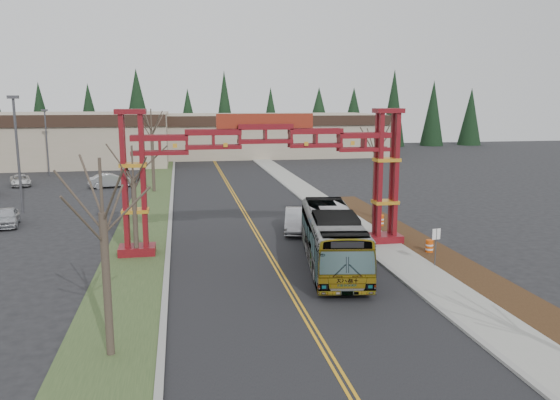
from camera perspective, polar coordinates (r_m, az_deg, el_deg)
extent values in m
plane|color=black|center=(18.86, 7.54, -19.63)|extent=(200.00, 200.00, 0.00)
cube|color=black|center=(41.89, -3.00, -2.59)|extent=(12.00, 110.00, 0.02)
cube|color=orange|center=(41.88, -3.16, -2.57)|extent=(0.12, 100.00, 0.01)
cube|color=orange|center=(41.91, -2.83, -2.56)|extent=(0.12, 100.00, 0.01)
cube|color=gray|center=(43.08, 5.15, -2.17)|extent=(0.30, 110.00, 0.15)
cube|color=gray|center=(43.48, 6.99, -2.08)|extent=(2.60, 110.00, 0.14)
cube|color=black|center=(31.22, 19.95, -7.68)|extent=(2.60, 50.00, 0.12)
cube|color=#314824|center=(41.65, -13.99, -2.92)|extent=(4.00, 110.00, 0.08)
cube|color=gray|center=(41.56, -11.44, -2.80)|extent=(0.30, 110.00, 0.15)
cube|color=#5A0B16|center=(34.82, -14.68, -5.12)|extent=(2.20, 1.60, 0.60)
cube|color=#5A0B16|center=(33.65, -15.99, 1.77)|extent=(0.28, 0.28, 8.00)
cube|color=#5A0B16|center=(33.56, -14.13, 1.84)|extent=(0.28, 0.28, 8.00)
cube|color=#5A0B16|center=(34.34, -15.89, 1.94)|extent=(0.28, 0.28, 8.00)
cube|color=#5A0B16|center=(34.25, -14.05, 2.01)|extent=(0.28, 0.28, 8.00)
cube|color=gold|center=(34.25, -14.87, -1.09)|extent=(1.60, 1.10, 0.22)
cube|color=gold|center=(33.82, -15.09, 3.57)|extent=(1.60, 1.10, 0.22)
cube|color=#5A0B16|center=(33.61, -15.35, 8.90)|extent=(1.80, 1.20, 0.30)
cube|color=#5A0B16|center=(37.14, 10.81, -4.00)|extent=(2.20, 1.60, 0.60)
cube|color=#5A0B16|center=(35.80, 10.42, 2.50)|extent=(0.28, 0.28, 8.00)
cube|color=#5A0B16|center=(36.21, 12.05, 2.53)|extent=(0.28, 0.28, 8.00)
cube|color=#5A0B16|center=(36.45, 10.03, 2.65)|extent=(0.28, 0.28, 8.00)
cube|color=#5A0B16|center=(36.85, 11.64, 2.68)|extent=(0.28, 0.28, 8.00)
cube|color=gold|center=(36.61, 10.94, -0.20)|extent=(1.60, 1.10, 0.22)
cube|color=gold|center=(36.21, 11.09, 4.16)|extent=(1.60, 1.10, 0.22)
cube|color=#5A0B16|center=(36.01, 11.27, 9.15)|extent=(1.80, 1.20, 0.30)
cube|color=#5A0B16|center=(33.95, -1.57, 7.16)|extent=(16.00, 0.90, 1.00)
cube|color=#5A0B16|center=(34.01, -1.56, 5.65)|extent=(16.00, 0.90, 0.60)
cube|color=maroon|center=(33.92, -1.57, 8.26)|extent=(6.00, 0.25, 0.90)
cube|color=#9D9378|center=(91.11, -26.31, 5.76)|extent=(46.00, 22.00, 7.50)
cube|color=#9D9378|center=(96.88, -1.36, 6.89)|extent=(38.00, 20.00, 7.00)
cube|color=black|center=(86.80, -0.31, 8.27)|extent=(38.00, 0.40, 1.60)
cone|color=black|center=(110.24, -23.37, 8.04)|extent=(5.60, 5.60, 13.00)
cylinder|color=#382D26|center=(110.54, -23.16, 5.09)|extent=(0.80, 0.80, 1.60)
cone|color=black|center=(108.68, -18.96, 8.30)|extent=(5.60, 5.60, 13.00)
cylinder|color=#382D26|center=(108.99, -18.79, 5.31)|extent=(0.80, 0.80, 1.60)
cone|color=black|center=(107.78, -14.44, 8.52)|extent=(5.60, 5.60, 13.00)
cylinder|color=#382D26|center=(108.08, -14.31, 5.50)|extent=(0.80, 0.80, 1.60)
cone|color=black|center=(107.54, -9.87, 8.69)|extent=(5.60, 5.60, 13.00)
cylinder|color=#382D26|center=(107.84, -9.78, 5.66)|extent=(0.80, 0.80, 1.60)
cone|color=black|center=(107.97, -5.31, 8.80)|extent=(5.60, 5.60, 13.00)
cylinder|color=#382D26|center=(108.27, -5.25, 5.79)|extent=(0.80, 0.80, 1.60)
cone|color=black|center=(109.06, -0.80, 8.86)|extent=(5.60, 5.60, 13.00)
cylinder|color=#382D26|center=(109.36, -0.79, 5.87)|extent=(0.80, 0.80, 1.60)
cone|color=black|center=(110.80, 3.59, 8.87)|extent=(5.60, 5.60, 13.00)
cylinder|color=#382D26|center=(111.10, 3.56, 5.93)|extent=(0.80, 0.80, 1.60)
cone|color=black|center=(113.15, 7.82, 8.82)|extent=(5.60, 5.60, 13.00)
cylinder|color=#382D26|center=(113.44, 7.75, 5.94)|extent=(0.80, 0.80, 1.60)
cone|color=black|center=(116.08, 11.86, 8.74)|extent=(5.60, 5.60, 13.00)
cylinder|color=#382D26|center=(116.36, 11.75, 5.93)|extent=(0.80, 0.80, 1.60)
cone|color=black|center=(119.54, 15.68, 8.62)|extent=(5.60, 5.60, 13.00)
cylinder|color=#382D26|center=(119.81, 15.54, 5.89)|extent=(0.80, 0.80, 1.60)
cone|color=black|center=(123.49, 19.26, 8.47)|extent=(5.60, 5.60, 13.00)
cylinder|color=#382D26|center=(123.75, 19.11, 5.83)|extent=(0.80, 0.80, 1.60)
imported|color=#A5A8AD|center=(31.39, 5.49, -4.01)|extent=(4.49, 11.98, 3.26)
imported|color=#A5A8AD|center=(39.54, 1.86, -2.13)|extent=(2.85, 5.35, 1.68)
imported|color=#B5B8BE|center=(46.16, -26.65, -1.60)|extent=(2.39, 4.34, 1.40)
imported|color=#ABADB3|center=(62.39, -17.27, 1.96)|extent=(4.95, 2.82, 1.55)
imported|color=silver|center=(67.33, -25.49, 1.87)|extent=(3.25, 4.79, 1.22)
cylinder|color=#382D26|center=(21.09, -17.64, -8.56)|extent=(0.30, 0.30, 5.47)
cylinder|color=#382D26|center=(20.23, -18.21, 1.32)|extent=(0.11, 0.11, 2.06)
cylinder|color=#382D26|center=(33.88, -14.90, -1.87)|extent=(0.30, 0.30, 4.85)
cylinder|color=#382D26|center=(33.35, -15.17, 3.77)|extent=(0.11, 0.11, 2.04)
cylinder|color=#382D26|center=(57.83, -13.14, 3.93)|extent=(0.34, 0.34, 6.35)
cylinder|color=#382D26|center=(57.53, -13.31, 8.11)|extent=(0.13, 0.13, 2.32)
cylinder|color=#382D26|center=(44.24, 9.84, 1.51)|extent=(0.30, 0.30, 5.39)
cylinder|color=#382D26|center=(43.83, 9.99, 6.22)|extent=(0.11, 0.11, 2.09)
cylinder|color=#3F3F44|center=(50.58, -25.69, 4.11)|extent=(0.21, 0.21, 9.55)
cube|color=#3F3F44|center=(50.37, -26.13, 9.64)|extent=(0.85, 0.42, 0.27)
cylinder|color=#3F3F44|center=(73.92, -23.17, 5.40)|extent=(0.18, 0.18, 8.11)
cube|color=#3F3F44|center=(73.73, -23.40, 8.61)|extent=(0.72, 0.36, 0.23)
cylinder|color=#3F3F44|center=(32.25, 15.95, -4.88)|extent=(0.06, 0.06, 2.28)
cube|color=white|center=(32.05, 16.02, -3.45)|extent=(0.52, 0.13, 0.62)
cylinder|color=#D54B0B|center=(35.20, 15.34, -4.75)|extent=(0.46, 0.46, 0.88)
cylinder|color=white|center=(35.17, 15.35, -4.54)|extent=(0.48, 0.48, 0.11)
cylinder|color=white|center=(35.24, 15.33, -4.96)|extent=(0.48, 0.48, 0.11)
cylinder|color=#D54B0B|center=(38.83, 11.65, -3.07)|extent=(0.54, 0.54, 1.03)
cylinder|color=white|center=(38.79, 11.66, -2.85)|extent=(0.56, 0.56, 0.12)
cylinder|color=white|center=(38.86, 11.65, -3.29)|extent=(0.56, 0.56, 0.12)
cylinder|color=#D54B0B|center=(41.67, 10.46, -2.16)|extent=(0.49, 0.49, 0.95)
cylinder|color=white|center=(41.64, 10.46, -1.97)|extent=(0.51, 0.51, 0.11)
cylinder|color=white|center=(41.70, 10.45, -2.36)|extent=(0.51, 0.51, 0.11)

